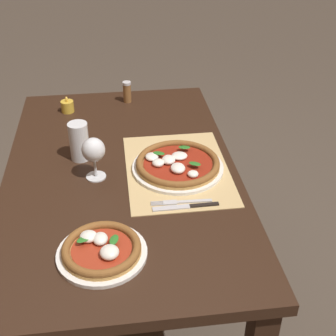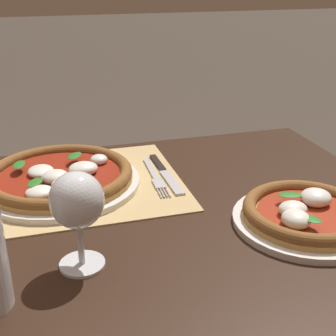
# 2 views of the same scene
# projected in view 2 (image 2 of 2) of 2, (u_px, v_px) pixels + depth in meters

# --- Properties ---
(dining_table) EXTENTS (1.36, 0.83, 0.74)m
(dining_table) POSITION_uv_depth(u_px,v_px,m) (57.00, 291.00, 0.82)
(dining_table) COLOR black
(dining_table) RESTS_ON ground
(paper_placemat) EXTENTS (0.50, 0.36, 0.00)m
(paper_placemat) POSITION_uv_depth(u_px,v_px,m) (59.00, 187.00, 0.97)
(paper_placemat) COLOR tan
(paper_placemat) RESTS_ON dining_table
(pizza_near) EXTENTS (0.33, 0.33, 0.05)m
(pizza_near) POSITION_uv_depth(u_px,v_px,m) (59.00, 177.00, 0.96)
(pizza_near) COLOR silver
(pizza_near) RESTS_ON paper_placemat
(pizza_far) EXTENTS (0.26, 0.26, 0.05)m
(pizza_far) POSITION_uv_depth(u_px,v_px,m) (305.00, 214.00, 0.82)
(pizza_far) COLOR silver
(pizza_far) RESTS_ON dining_table
(wine_glass) EXTENTS (0.08, 0.08, 0.16)m
(wine_glass) POSITION_uv_depth(u_px,v_px,m) (76.00, 204.00, 0.67)
(wine_glass) COLOR silver
(wine_glass) RESTS_ON dining_table
(fork) EXTENTS (0.02, 0.20, 0.00)m
(fork) POSITION_uv_depth(u_px,v_px,m) (154.00, 177.00, 1.00)
(fork) COLOR #B7B7BC
(fork) RESTS_ON paper_placemat
(knife) EXTENTS (0.02, 0.22, 0.01)m
(knife) POSITION_uv_depth(u_px,v_px,m) (165.00, 174.00, 1.02)
(knife) COLOR black
(knife) RESTS_ON paper_placemat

